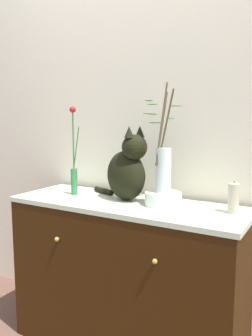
# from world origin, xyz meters

# --- Properties ---
(wall_back) EXTENTS (4.40, 0.08, 2.60)m
(wall_back) POSITION_xyz_m (0.00, 0.30, 1.30)
(wall_back) COLOR beige
(wall_back) RESTS_ON ground_plane
(sideboard) EXTENTS (1.26, 0.46, 0.82)m
(sideboard) POSITION_xyz_m (0.00, -0.00, 0.41)
(sideboard) COLOR black
(sideboard) RESTS_ON ground_plane
(cat_sitting) EXTENTS (0.41, 0.24, 0.40)m
(cat_sitting) POSITION_xyz_m (-0.02, 0.04, 0.99)
(cat_sitting) COLOR black
(cat_sitting) RESTS_ON sideboard
(vase_slim_green) EXTENTS (0.06, 0.04, 0.50)m
(vase_slim_green) POSITION_xyz_m (-0.35, 0.01, 0.99)
(vase_slim_green) COLOR #31783F
(vase_slim_green) RESTS_ON sideboard
(bowl_porcelain) EXTENTS (0.18, 0.18, 0.07)m
(bowl_porcelain) POSITION_xyz_m (0.19, 0.04, 0.86)
(bowl_porcelain) COLOR white
(bowl_porcelain) RESTS_ON sideboard
(vase_glass_clear) EXTENTS (0.18, 0.16, 0.54)m
(vase_glass_clear) POSITION_xyz_m (0.19, 0.04, 1.04)
(vase_glass_clear) COLOR silver
(vase_glass_clear) RESTS_ON bowl_porcelain
(candle_pillar) EXTENTS (0.05, 0.05, 0.15)m
(candle_pillar) POSITION_xyz_m (0.53, 0.06, 0.89)
(candle_pillar) COLOR #BFB499
(candle_pillar) RESTS_ON sideboard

